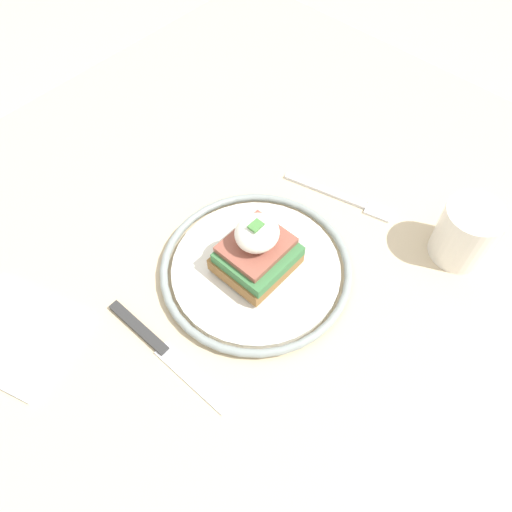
# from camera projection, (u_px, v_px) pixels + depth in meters

# --- Properties ---
(ground_plane) EXTENTS (6.00, 6.00, 0.00)m
(ground_plane) POSITION_uv_depth(u_px,v_px,m) (252.00, 415.00, 1.27)
(ground_plane) COLOR #B2ADA3
(dining_table) EXTENTS (1.00, 0.91, 0.75)m
(dining_table) POSITION_uv_depth(u_px,v_px,m) (249.00, 287.00, 0.74)
(dining_table) COLOR #C6B28E
(dining_table) RESTS_ON ground_plane
(plate) EXTENTS (0.24, 0.24, 0.02)m
(plate) POSITION_uv_depth(u_px,v_px,m) (256.00, 268.00, 0.62)
(plate) COLOR silver
(plate) RESTS_ON dining_table
(sandwich) EXTENTS (0.09, 0.08, 0.08)m
(sandwich) POSITION_uv_depth(u_px,v_px,m) (257.00, 250.00, 0.59)
(sandwich) COLOR olive
(sandwich) RESTS_ON plate
(fork) EXTENTS (0.05, 0.16, 0.00)m
(fork) POSITION_uv_depth(u_px,v_px,m) (343.00, 198.00, 0.69)
(fork) COLOR silver
(fork) RESTS_ON dining_table
(knife) EXTENTS (0.02, 0.19, 0.01)m
(knife) POSITION_uv_depth(u_px,v_px,m) (158.00, 345.00, 0.57)
(knife) COLOR #2D2D2D
(knife) RESTS_ON dining_table
(cup) EXTENTS (0.07, 0.07, 0.08)m
(cup) POSITION_uv_depth(u_px,v_px,m) (466.00, 232.00, 0.61)
(cup) COLOR white
(cup) RESTS_ON dining_table
(napkin) EXTENTS (0.15, 0.16, 0.01)m
(napkin) POSITION_uv_depth(u_px,v_px,m) (15.00, 334.00, 0.58)
(napkin) COLOR silver
(napkin) RESTS_ON dining_table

